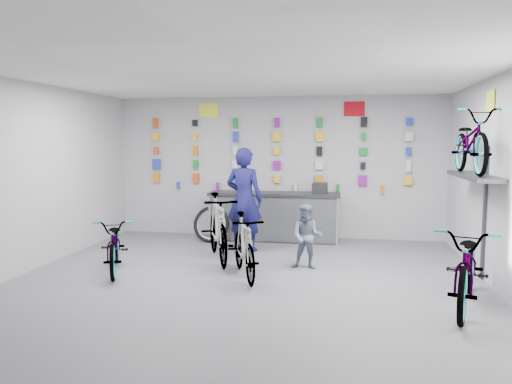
% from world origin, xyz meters
% --- Properties ---
extents(floor, '(8.00, 8.00, 0.00)m').
position_xyz_m(floor, '(0.00, 0.00, 0.00)').
color(floor, '#56565C').
rests_on(floor, ground).
extents(ceiling, '(8.00, 8.00, 0.00)m').
position_xyz_m(ceiling, '(0.00, 0.00, 3.00)').
color(ceiling, white).
rests_on(ceiling, wall_back).
extents(wall_back, '(7.00, 0.00, 7.00)m').
position_xyz_m(wall_back, '(0.00, 4.00, 1.50)').
color(wall_back, '#ABABAD').
rests_on(wall_back, floor).
extents(wall_front, '(7.00, 0.00, 7.00)m').
position_xyz_m(wall_front, '(0.00, -4.00, 1.50)').
color(wall_front, '#ABABAD').
rests_on(wall_front, floor).
extents(wall_left, '(0.00, 8.00, 8.00)m').
position_xyz_m(wall_left, '(-3.50, 0.00, 1.50)').
color(wall_left, '#ABABAD').
rests_on(wall_left, floor).
extents(counter, '(2.70, 0.66, 1.00)m').
position_xyz_m(counter, '(0.00, 3.54, 0.49)').
color(counter, black).
rests_on(counter, floor).
extents(merch_wall, '(5.57, 0.08, 1.56)m').
position_xyz_m(merch_wall, '(0.04, 3.93, 1.76)').
color(merch_wall, orange).
rests_on(merch_wall, wall_back).
extents(wall_bracket, '(0.39, 1.90, 2.00)m').
position_xyz_m(wall_bracket, '(3.33, 1.20, 1.46)').
color(wall_bracket, '#333338').
rests_on(wall_bracket, wall_right).
extents(sign_left, '(0.42, 0.02, 0.30)m').
position_xyz_m(sign_left, '(-1.50, 3.98, 2.72)').
color(sign_left, '#ECFB36').
rests_on(sign_left, wall_back).
extents(sign_right, '(0.42, 0.02, 0.30)m').
position_xyz_m(sign_right, '(1.60, 3.98, 2.72)').
color(sign_right, '#B60C16').
rests_on(sign_right, wall_back).
extents(sign_side, '(0.02, 0.40, 0.30)m').
position_xyz_m(sign_side, '(3.48, 1.20, 2.65)').
color(sign_side, '#ECFB36').
rests_on(sign_side, wall_right).
extents(bike_left, '(1.19, 1.78, 0.89)m').
position_xyz_m(bike_left, '(-2.14, 0.65, 0.44)').
color(bike_left, gray).
rests_on(bike_left, floor).
extents(bike_center, '(1.01, 1.68, 0.97)m').
position_xyz_m(bike_center, '(-0.06, 0.66, 0.49)').
color(bike_center, gray).
rests_on(bike_center, floor).
extents(bike_right, '(1.26, 2.15, 1.07)m').
position_xyz_m(bike_right, '(2.94, -0.23, 0.53)').
color(bike_right, gray).
rests_on(bike_right, floor).
extents(bike_service, '(1.23, 2.00, 1.16)m').
position_xyz_m(bike_service, '(-0.71, 1.61, 0.58)').
color(bike_service, gray).
rests_on(bike_service, floor).
extents(bike_wall, '(0.63, 1.80, 0.95)m').
position_xyz_m(bike_wall, '(3.25, 1.20, 2.05)').
color(bike_wall, gray).
rests_on(bike_wall, wall_bracket).
extents(clerk, '(0.78, 0.59, 1.95)m').
position_xyz_m(clerk, '(-0.43, 2.51, 0.97)').
color(clerk, '#121247').
rests_on(clerk, floor).
extents(customer, '(0.55, 0.44, 1.06)m').
position_xyz_m(customer, '(0.84, 1.34, 0.53)').
color(customer, slate).
rests_on(customer, floor).
extents(spare_wheel, '(0.79, 0.39, 0.75)m').
position_xyz_m(spare_wheel, '(-1.25, 3.17, 0.36)').
color(spare_wheel, black).
rests_on(spare_wheel, floor).
extents(register, '(0.31, 0.33, 0.22)m').
position_xyz_m(register, '(0.94, 3.55, 1.11)').
color(register, black).
rests_on(register, counter).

